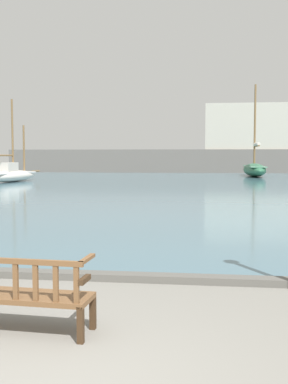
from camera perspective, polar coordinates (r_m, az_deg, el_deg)
harbor_water at (r=47.96m, az=5.57°, el=1.96°), size 100.00×80.00×0.08m
quay_edge_kerb at (r=8.14m, az=-3.39°, el=-9.98°), size 40.00×0.30×0.12m
park_bench at (r=5.92m, az=-14.12°, el=-11.55°), size 1.63×0.63×0.92m
sailboat_nearest_port at (r=37.09m, az=-15.37°, el=2.05°), size 2.40×6.87×6.11m
sailboat_outer_port at (r=46.06m, az=12.95°, el=2.71°), size 2.07×7.88×8.51m
far_breakwater at (r=54.67m, az=7.50°, el=4.67°), size 42.52×2.40×7.74m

